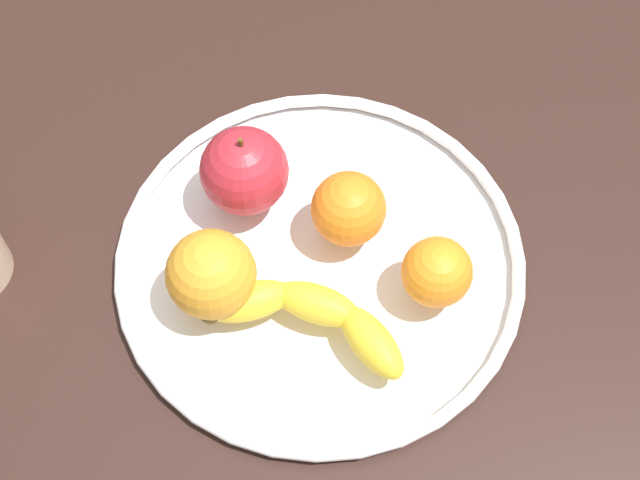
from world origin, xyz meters
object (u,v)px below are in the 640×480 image
(fruit_bowl, at_px, (320,261))
(apple, at_px, (244,171))
(orange_center, at_px, (211,274))
(orange_back_right, at_px, (437,272))
(banana, at_px, (308,315))
(orange_front_right, at_px, (349,209))

(fruit_bowl, height_order, apple, apple)
(fruit_bowl, distance_m, orange_center, 0.11)
(apple, distance_m, orange_back_right, 0.19)
(banana, xyz_separation_m, orange_back_right, (-0.10, -0.06, 0.01))
(banana, distance_m, orange_back_right, 0.11)
(fruit_bowl, relative_size, banana, 1.91)
(fruit_bowl, distance_m, apple, 0.10)
(banana, relative_size, orange_back_right, 3.15)
(orange_front_right, bearing_deg, fruit_bowl, 61.89)
(banana, bearing_deg, apple, -46.29)
(banana, relative_size, orange_front_right, 2.89)
(orange_front_right, distance_m, orange_center, 0.13)
(apple, xyz_separation_m, orange_center, (0.00, 0.10, -0.00))
(fruit_bowl, bearing_deg, orange_front_right, -118.11)
(fruit_bowl, relative_size, orange_back_right, 6.00)
(orange_front_right, height_order, orange_center, orange_center)
(banana, height_order, orange_back_right, orange_back_right)
(orange_back_right, height_order, orange_center, orange_center)
(fruit_bowl, relative_size, orange_front_right, 5.50)
(orange_back_right, relative_size, orange_center, 0.79)
(orange_front_right, relative_size, orange_back_right, 1.09)
(banana, relative_size, apple, 2.19)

